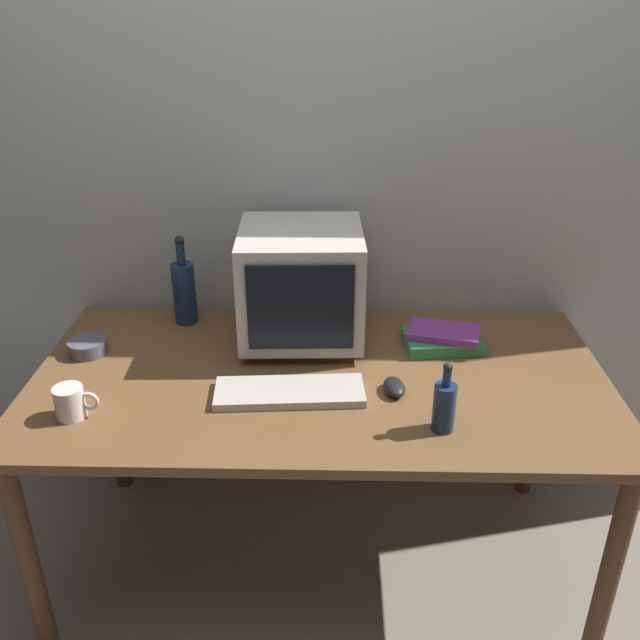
% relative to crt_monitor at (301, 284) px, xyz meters
% --- Properties ---
extents(ground_plane, '(6.00, 6.00, 0.00)m').
position_rel_crt_monitor_xyz_m(ground_plane, '(0.06, -0.23, -0.94)').
color(ground_plane, gray).
extents(back_wall, '(4.00, 0.08, 2.50)m').
position_rel_crt_monitor_xyz_m(back_wall, '(0.06, 0.28, 0.31)').
color(back_wall, beige).
rests_on(back_wall, ground).
extents(desk, '(1.71, 0.89, 0.75)m').
position_rel_crt_monitor_xyz_m(desk, '(0.06, -0.23, -0.27)').
color(desk, brown).
rests_on(desk, ground).
extents(crt_monitor, '(0.39, 0.40, 0.37)m').
position_rel_crt_monitor_xyz_m(crt_monitor, '(0.00, 0.00, 0.00)').
color(crt_monitor, beige).
rests_on(crt_monitor, desk).
extents(keyboard, '(0.43, 0.18, 0.02)m').
position_rel_crt_monitor_xyz_m(keyboard, '(-0.02, -0.35, -0.18)').
color(keyboard, beige).
rests_on(keyboard, desk).
extents(computer_mouse, '(0.07, 0.11, 0.04)m').
position_rel_crt_monitor_xyz_m(computer_mouse, '(0.28, -0.32, -0.17)').
color(computer_mouse, black).
rests_on(computer_mouse, desk).
extents(bottle_tall, '(0.08, 0.08, 0.31)m').
position_rel_crt_monitor_xyz_m(bottle_tall, '(-0.40, 0.11, -0.08)').
color(bottle_tall, navy).
rests_on(bottle_tall, desk).
extents(bottle_short, '(0.06, 0.06, 0.20)m').
position_rel_crt_monitor_xyz_m(bottle_short, '(0.39, -0.50, -0.12)').
color(bottle_short, navy).
rests_on(bottle_short, desk).
extents(book_stack, '(0.25, 0.19, 0.06)m').
position_rel_crt_monitor_xyz_m(book_stack, '(0.45, -0.05, -0.16)').
color(book_stack, '#33894C').
rests_on(book_stack, desk).
extents(mug, '(0.12, 0.08, 0.09)m').
position_rel_crt_monitor_xyz_m(mug, '(-0.59, -0.46, -0.15)').
color(mug, white).
rests_on(mug, desk).
extents(cd_spindle, '(0.12, 0.12, 0.04)m').
position_rel_crt_monitor_xyz_m(cd_spindle, '(-0.67, -0.12, -0.17)').
color(cd_spindle, '#595B66').
rests_on(cd_spindle, desk).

